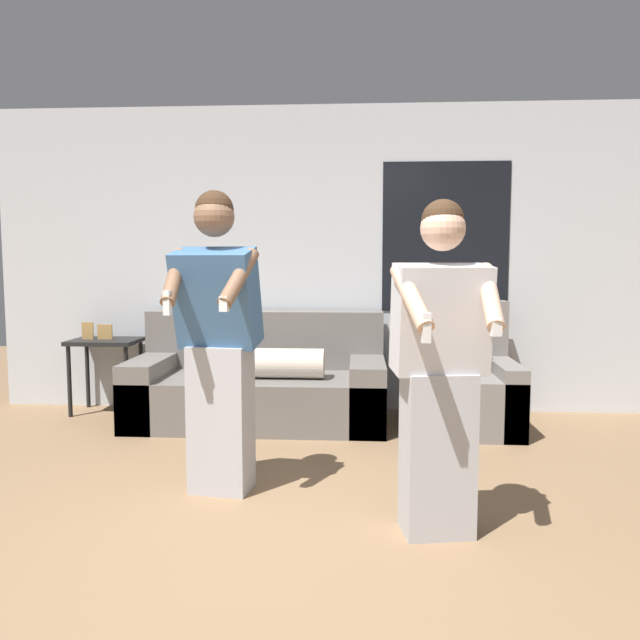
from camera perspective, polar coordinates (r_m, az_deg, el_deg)
ground_plane at (r=2.77m, az=-4.28°, el=-23.62°), size 14.00×14.00×0.00m
wall_back at (r=5.60m, az=0.29°, el=5.56°), size 5.87×0.07×2.70m
couch at (r=5.26m, az=-5.55°, el=-5.96°), size 2.07×0.96×0.90m
armchair at (r=5.19m, az=12.69°, el=-5.99°), size 0.84×0.90×1.01m
side_table at (r=5.81m, az=-19.05°, el=-2.60°), size 0.58×0.44×0.81m
person_left at (r=3.60m, az=-9.30°, el=-2.03°), size 0.51×0.56×1.73m
person_right at (r=3.07m, az=10.89°, el=-4.50°), size 0.50×0.53×1.63m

